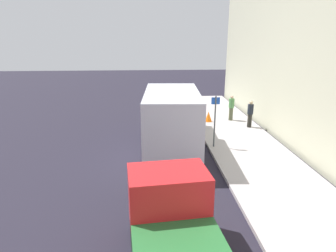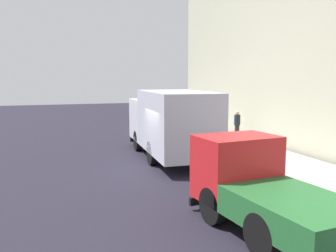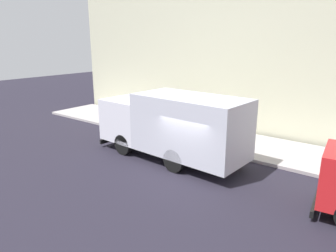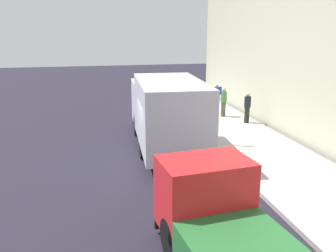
{
  "view_description": "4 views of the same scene",
  "coord_description": "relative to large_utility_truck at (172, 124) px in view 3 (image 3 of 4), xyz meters",
  "views": [
    {
      "loc": [
        -0.1,
        -13.26,
        5.78
      ],
      "look_at": [
        0.8,
        0.7,
        1.51
      ],
      "focal_mm": 31.44,
      "sensor_mm": 36.0,
      "label": 1
    },
    {
      "loc": [
        -4.72,
        -14.98,
        3.89
      ],
      "look_at": [
        0.74,
        1.05,
        1.65
      ],
      "focal_mm": 39.71,
      "sensor_mm": 36.0,
      "label": 2
    },
    {
      "loc": [
        -10.51,
        -6.97,
        5.67
      ],
      "look_at": [
        1.31,
        2.05,
        1.55
      ],
      "focal_mm": 33.11,
      "sensor_mm": 36.0,
      "label": 3
    },
    {
      "loc": [
        -2.24,
        -13.74,
        5.33
      ],
      "look_at": [
        0.84,
        0.29,
        1.41
      ],
      "focal_mm": 38.58,
      "sensor_mm": 36.0,
      "label": 4
    }
  ],
  "objects": [
    {
      "name": "sidewalk",
      "position": [
        3.99,
        -1.6,
        -1.7
      ],
      "size": [
        4.06,
        30.0,
        0.16
      ],
      "primitive_type": "cube",
      "color": "#ADA5A5",
      "rests_on": "ground"
    },
    {
      "name": "pedestrian_walking",
      "position": [
        5.27,
        2.96,
        -0.71
      ],
      "size": [
        0.52,
        0.52,
        1.73
      ],
      "rotation": [
        0.0,
        0.0,
        3.94
      ],
      "color": "#26251F",
      "rests_on": "sidewalk"
    },
    {
      "name": "traffic_cone_orange",
      "position": [
        2.89,
        4.42,
        -1.28
      ],
      "size": [
        0.49,
        0.49,
        0.7
      ],
      "primitive_type": "cone",
      "color": "orange",
      "rests_on": "sidewalk"
    },
    {
      "name": "large_utility_truck",
      "position": [
        0.0,
        0.0,
        0.0
      ],
      "size": [
        3.01,
        7.98,
        3.25
      ],
      "rotation": [
        0.0,
        0.0,
        -0.06
      ],
      "color": "silver",
      "rests_on": "ground"
    },
    {
      "name": "pedestrian_standing",
      "position": [
        4.52,
        4.67,
        -0.71
      ],
      "size": [
        0.53,
        0.53,
        1.74
      ],
      "rotation": [
        0.0,
        0.0,
        3.89
      ],
      "color": "#51563C",
      "rests_on": "sidewalk"
    },
    {
      "name": "street_sign_post",
      "position": [
        2.23,
        -0.35,
        -0.02
      ],
      "size": [
        0.44,
        0.08,
        2.73
      ],
      "color": "#4C5156",
      "rests_on": "sidewalk"
    },
    {
      "name": "building_facade",
      "position": [
        6.52,
        -1.6,
        4.03
      ],
      "size": [
        0.5,
        30.0,
        11.61
      ],
      "primitive_type": "cube",
      "color": "beige",
      "rests_on": "ground"
    },
    {
      "name": "ground",
      "position": [
        -1.04,
        -1.6,
        -1.78
      ],
      "size": [
        80.0,
        80.0,
        0.0
      ],
      "primitive_type": "plane",
      "color": "#221F2B"
    }
  ]
}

